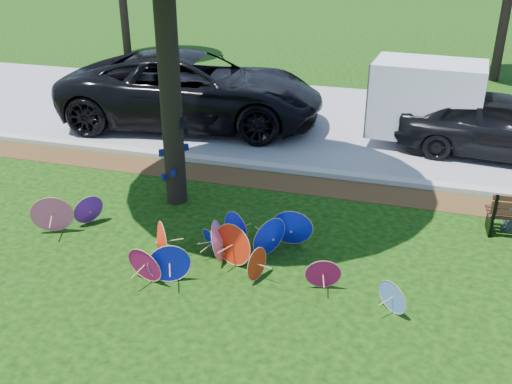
% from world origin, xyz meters
% --- Properties ---
extents(ground, '(90.00, 90.00, 0.00)m').
position_xyz_m(ground, '(0.00, 0.00, 0.00)').
color(ground, black).
rests_on(ground, ground).
extents(mulch_strip, '(90.00, 1.00, 0.01)m').
position_xyz_m(mulch_strip, '(0.00, 4.50, 0.01)').
color(mulch_strip, '#472D16').
rests_on(mulch_strip, ground).
extents(curb, '(90.00, 0.30, 0.12)m').
position_xyz_m(curb, '(0.00, 5.20, 0.06)').
color(curb, '#B7B5AD').
rests_on(curb, ground).
extents(street, '(90.00, 8.00, 0.01)m').
position_xyz_m(street, '(0.00, 9.35, 0.01)').
color(street, gray).
rests_on(street, ground).
extents(parasol_pile, '(7.23, 2.14, 0.83)m').
position_xyz_m(parasol_pile, '(-0.11, 0.88, 0.36)').
color(parasol_pile, '#F95594').
rests_on(parasol_pile, ground).
extents(black_van, '(8.03, 4.53, 2.12)m').
position_xyz_m(black_van, '(-3.19, 7.93, 1.06)').
color(black_van, black).
rests_on(black_van, ground).
extents(dark_pickup, '(5.13, 2.50, 1.69)m').
position_xyz_m(dark_pickup, '(5.23, 7.70, 0.84)').
color(dark_pickup, black).
rests_on(dark_pickup, ground).
extents(cargo_trailer, '(2.91, 1.97, 2.56)m').
position_xyz_m(cargo_trailer, '(3.41, 8.06, 1.28)').
color(cargo_trailer, white).
rests_on(cargo_trailer, ground).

